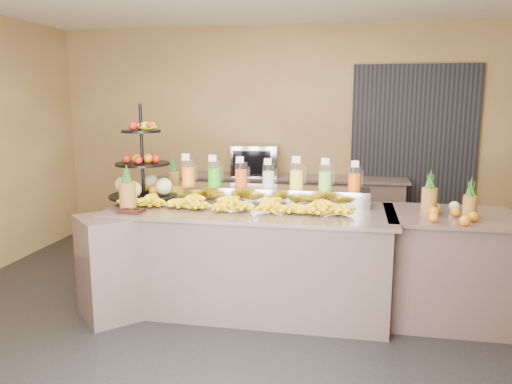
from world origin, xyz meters
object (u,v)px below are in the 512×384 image
(pitcher_tray, at_px, (269,195))
(banana_heap, at_px, (234,202))
(fruit_stand, at_px, (147,177))
(condiment_caddy, at_px, (131,211))
(right_fruit_pile, at_px, (448,210))
(oven_warmer, at_px, (255,160))

(pitcher_tray, bearing_deg, banana_heap, -125.93)
(pitcher_tray, distance_m, fruit_stand, 1.15)
(banana_heap, distance_m, fruit_stand, 0.92)
(banana_heap, bearing_deg, condiment_caddy, -161.52)
(right_fruit_pile, bearing_deg, oven_warmer, 134.90)
(banana_heap, height_order, right_fruit_pile, right_fruit_pile)
(pitcher_tray, relative_size, oven_warmer, 3.23)
(banana_heap, xyz_separation_m, fruit_stand, (-0.88, 0.21, 0.16))
(condiment_caddy, bearing_deg, banana_heap, 18.48)
(pitcher_tray, distance_m, banana_heap, 0.43)
(fruit_stand, height_order, condiment_caddy, fruit_stand)
(right_fruit_pile, xyz_separation_m, oven_warmer, (-1.99, 2.00, 0.12))
(banana_heap, distance_m, condiment_caddy, 0.88)
(fruit_stand, distance_m, right_fruit_pile, 2.68)
(pitcher_tray, height_order, condiment_caddy, pitcher_tray)
(banana_heap, bearing_deg, oven_warmer, 95.81)
(condiment_caddy, height_order, right_fruit_pile, right_fruit_pile)
(banana_heap, distance_m, right_fruit_pile, 1.79)
(condiment_caddy, height_order, oven_warmer, oven_warmer)
(right_fruit_pile, bearing_deg, pitcher_tray, 167.87)
(fruit_stand, bearing_deg, right_fruit_pile, 0.48)
(banana_heap, relative_size, oven_warmer, 3.69)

